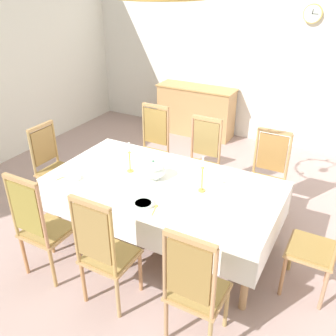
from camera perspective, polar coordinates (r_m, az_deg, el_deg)
ground at (r=4.40m, az=0.28°, el=-10.28°), size 6.49×6.39×0.04m
back_wall at (r=6.58m, az=14.51°, el=17.55°), size 6.49×0.08×3.22m
dining_table at (r=3.90m, az=-0.58°, el=-2.95°), size 2.40×1.23×0.77m
tablecloth at (r=3.92m, az=-0.58°, el=-3.29°), size 2.42×1.25×0.40m
chair_south_a at (r=3.73m, az=-19.14°, el=-8.44°), size 0.44×0.42×1.17m
chair_north_a at (r=5.08m, az=-2.58°, el=3.29°), size 0.44×0.42×1.16m
chair_south_b at (r=3.29m, az=-9.80°, el=-12.57°), size 0.44×0.42×1.17m
chair_north_b at (r=4.78m, az=5.20°, el=1.29°), size 0.44×0.42×1.11m
chair_south_c at (r=2.96m, az=4.18°, el=-18.00°), size 0.44×0.42×1.15m
chair_north_c at (r=4.55m, az=15.07°, el=-1.09°), size 0.44×0.42×1.11m
chair_head_west at (r=4.86m, az=-17.31°, el=0.42°), size 0.42×0.44×1.08m
chair_head_east at (r=3.61m, az=22.74°, el=-10.63°), size 0.42×0.44×1.15m
soup_tureen at (r=3.87m, az=-2.29°, el=-0.22°), size 0.26×0.26×0.21m
candlestick_west at (r=4.00m, az=-5.97°, el=1.22°), size 0.07×0.07×0.35m
candlestick_east at (r=3.62m, az=5.32°, el=-1.47°), size 0.07×0.07×0.38m
bowl_near_left at (r=3.46m, az=-3.87°, el=-5.59°), size 0.19×0.19×0.03m
bowl_near_right at (r=4.01m, az=-14.60°, el=-1.48°), size 0.17×0.17×0.03m
spoon_primary at (r=3.44m, az=-1.94°, el=-6.12°), size 0.06×0.17×0.01m
spoon_secondary at (r=4.10m, az=-15.48°, el=-1.13°), size 0.05×0.18×0.01m
sideboard at (r=6.91m, az=4.32°, el=8.86°), size 1.44×0.48×0.90m
mounted_clock at (r=6.30m, az=21.56°, el=21.38°), size 0.28×0.06×0.28m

